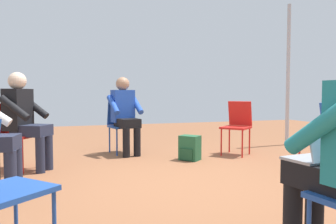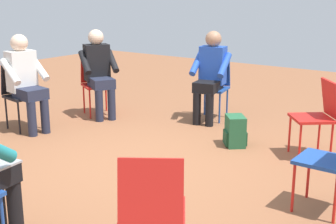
% 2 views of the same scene
% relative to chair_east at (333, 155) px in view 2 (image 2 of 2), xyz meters
% --- Properties ---
extents(ground_plane, '(14.00, 14.00, 0.00)m').
position_rel_chair_east_xyz_m(ground_plane, '(-1.96, -0.07, -0.50)').
color(ground_plane, brown).
extents(chair_east, '(0.44, 0.41, 0.85)m').
position_rel_chair_east_xyz_m(chair_east, '(0.00, 0.00, 0.00)').
color(chair_east, '#1E4799').
rests_on(chair_east, ground).
extents(chair_west, '(0.50, 0.46, 0.85)m').
position_rel_chair_east_xyz_m(chair_west, '(-4.07, 0.09, 0.00)').
color(chair_west, black).
rests_on(chair_west, ground).
extents(chair_northwest, '(0.57, 0.56, 0.85)m').
position_rel_chair_east_xyz_m(chair_northwest, '(-3.79, 1.21, 0.00)').
color(chair_northwest, red).
rests_on(chair_northwest, ground).
extents(chair_southeast, '(0.57, 0.58, 0.85)m').
position_rel_chair_east_xyz_m(chair_southeast, '(-0.60, -1.59, 0.00)').
color(chair_southeast, red).
rests_on(chair_southeast, ground).
extents(chair_north, '(0.47, 0.50, 0.85)m').
position_rel_chair_east_xyz_m(chair_north, '(-2.27, 2.01, 0.00)').
color(chair_north, '#1E4799').
rests_on(chair_north, ground).
extents(chair_northeast, '(0.59, 0.58, 0.85)m').
position_rel_chair_east_xyz_m(chair_northeast, '(-0.53, 1.26, 0.00)').
color(chair_northeast, red).
rests_on(chair_northeast, ground).
extents(person_in_blue, '(0.56, 0.57, 1.24)m').
position_rel_chair_east_xyz_m(person_in_blue, '(-2.23, 1.84, 0.20)').
color(person_in_blue, black).
rests_on(person_in_blue, ground).
extents(person_in_white, '(0.56, 0.55, 1.24)m').
position_rel_chair_east_xyz_m(person_in_white, '(-3.91, 0.07, 0.20)').
color(person_in_white, '#23283D').
rests_on(person_in_white, ground).
extents(person_in_black, '(0.63, 0.62, 1.24)m').
position_rel_chair_east_xyz_m(person_in_black, '(-3.64, 1.13, 0.20)').
color(person_in_black, '#23283D').
rests_on(person_in_black, ground).
extents(backpack_near_laptop_user, '(0.33, 0.34, 0.36)m').
position_rel_chair_east_xyz_m(backpack_near_laptop_user, '(-1.43, 1.07, -0.34)').
color(backpack_near_laptop_user, '#235B38').
rests_on(backpack_near_laptop_user, ground).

